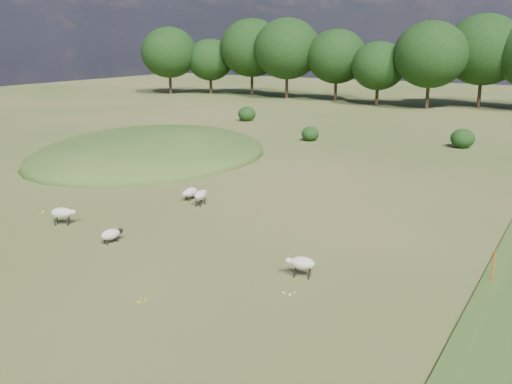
% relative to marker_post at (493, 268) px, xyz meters
% --- Properties ---
extents(ground, '(160.00, 160.00, 0.00)m').
position_rel_marker_post_xyz_m(ground, '(-13.95, 19.42, -0.60)').
color(ground, '#36591C').
rests_on(ground, ground).
extents(mound, '(16.00, 20.00, 4.00)m').
position_rel_marker_post_xyz_m(mound, '(-25.95, 11.42, -0.60)').
color(mound, '#33561E').
rests_on(mound, ground).
extents(treeline, '(96.28, 14.66, 11.70)m').
position_rel_marker_post_xyz_m(treeline, '(-15.01, 54.85, 5.97)').
color(treeline, black).
rests_on(treeline, ground).
extents(shrubs, '(25.18, 9.43, 1.57)m').
position_rel_marker_post_xyz_m(shrubs, '(-18.12, 28.17, 0.15)').
color(shrubs, black).
rests_on(shrubs, ground).
extents(marker_post, '(0.06, 0.06, 1.20)m').
position_rel_marker_post_xyz_m(marker_post, '(0.00, 0.00, 0.00)').
color(marker_post, '#D8590C').
rests_on(marker_post, ground).
extents(sheep_0, '(1.22, 0.93, 0.86)m').
position_rel_marker_post_xyz_m(sheep_0, '(-18.64, -3.28, 0.00)').
color(sheep_0, beige).
rests_on(sheep_0, ground).
extents(sheep_1, '(1.17, 0.70, 0.81)m').
position_rel_marker_post_xyz_m(sheep_1, '(-6.17, -3.02, -0.03)').
color(sheep_1, beige).
rests_on(sheep_1, ground).
extents(sheep_2, '(0.64, 1.13, 0.63)m').
position_rel_marker_post_xyz_m(sheep_2, '(-14.88, -3.90, -0.20)').
color(sheep_2, beige).
rests_on(sheep_2, ground).
extents(sheep_3, '(0.53, 1.20, 0.70)m').
position_rel_marker_post_xyz_m(sheep_3, '(-16.08, 3.31, -0.16)').
color(sheep_3, beige).
rests_on(sheep_3, ground).
extents(sheep_4, '(0.68, 1.20, 0.84)m').
position_rel_marker_post_xyz_m(sheep_4, '(-14.96, 2.74, -0.01)').
color(sheep_4, beige).
rests_on(sheep_4, ground).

